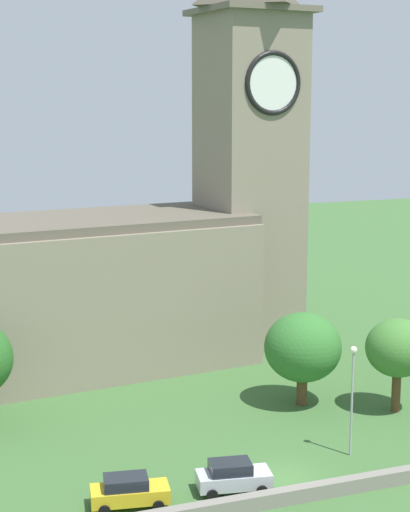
% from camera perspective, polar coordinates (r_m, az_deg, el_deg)
% --- Properties ---
extents(ground_plane, '(200.00, 200.00, 0.00)m').
position_cam_1_polar(ground_plane, '(63.25, -0.65, -9.39)').
color(ground_plane, '#3D6633').
extents(church, '(33.19, 14.62, 33.25)m').
position_cam_1_polar(church, '(69.77, -4.11, 0.82)').
color(church, gray).
rests_on(church, ground).
extents(quay_barrier, '(48.83, 0.70, 0.84)m').
position_cam_1_polar(quay_barrier, '(48.02, 6.72, -15.73)').
color(quay_barrier, gray).
rests_on(quay_barrier, ground).
extents(car_yellow, '(4.45, 2.58, 1.73)m').
position_cam_1_polar(car_yellow, '(47.08, -5.21, -15.65)').
color(car_yellow, gold).
rests_on(car_yellow, ground).
extents(car_silver, '(4.37, 2.63, 1.77)m').
position_cam_1_polar(car_silver, '(48.52, 1.91, -14.74)').
color(car_silver, silver).
rests_on(car_silver, ground).
extents(streetlamp_west_mid, '(0.44, 0.44, 7.00)m').
position_cam_1_polar(streetlamp_west_mid, '(52.26, 10.00, -8.51)').
color(streetlamp_west_mid, '#9EA0A5').
rests_on(streetlamp_west_mid, ground).
extents(tree_riverside_east, '(4.53, 4.53, 6.68)m').
position_cam_1_polar(tree_riverside_east, '(60.08, 12.99, -6.14)').
color(tree_riverside_east, brown).
rests_on(tree_riverside_east, ground).
extents(tree_by_tower, '(5.51, 5.51, 6.77)m').
position_cam_1_polar(tree_by_tower, '(60.30, 6.67, -6.20)').
color(tree_by_tower, brown).
rests_on(tree_by_tower, ground).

